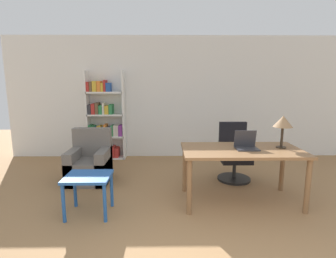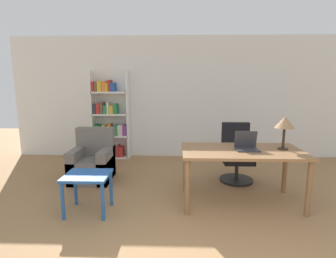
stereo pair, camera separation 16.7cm
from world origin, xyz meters
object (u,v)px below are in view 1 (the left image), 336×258
(table_lamp, at_px, (283,122))
(side_table_blue, at_px, (88,182))
(bookshelf, at_px, (104,122))
(desk, at_px, (241,156))
(office_chair, at_px, (234,155))
(armchair, at_px, (90,164))
(laptop, at_px, (246,145))

(table_lamp, height_order, side_table_blue, table_lamp)
(table_lamp, distance_m, bookshelf, 3.70)
(desk, relative_size, office_chair, 1.66)
(armchair, relative_size, bookshelf, 0.46)
(laptop, distance_m, table_lamp, 0.60)
(desk, relative_size, laptop, 5.43)
(laptop, relative_size, table_lamp, 0.66)
(desk, relative_size, bookshelf, 0.85)
(bookshelf, bearing_deg, armchair, -88.55)
(table_lamp, distance_m, side_table_blue, 2.77)
(desk, height_order, table_lamp, table_lamp)
(table_lamp, bearing_deg, office_chair, 117.33)
(table_lamp, bearing_deg, desk, -174.53)
(office_chair, height_order, side_table_blue, office_chair)
(side_table_blue, height_order, bookshelf, bookshelf)
(table_lamp, distance_m, armchair, 3.18)
(armchair, distance_m, bookshelf, 1.47)
(desk, distance_m, armchair, 2.55)
(laptop, xyz_separation_m, side_table_blue, (-2.13, -0.36, -0.40))
(office_chair, distance_m, armchair, 2.53)
(office_chair, distance_m, side_table_blue, 2.54)
(desk, xyz_separation_m, laptop, (0.06, 0.01, 0.15))
(office_chair, bearing_deg, armchair, -178.44)
(laptop, height_order, office_chair, laptop)
(armchair, bearing_deg, laptop, -18.66)
(side_table_blue, height_order, armchair, armchair)
(table_lamp, bearing_deg, armchair, 165.20)
(desk, distance_m, side_table_blue, 2.11)
(office_chair, bearing_deg, bookshelf, 153.09)
(side_table_blue, xyz_separation_m, bookshelf, (-0.35, 2.55, 0.40))
(bookshelf, bearing_deg, side_table_blue, -82.17)
(laptop, xyz_separation_m, table_lamp, (0.52, 0.04, 0.31))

